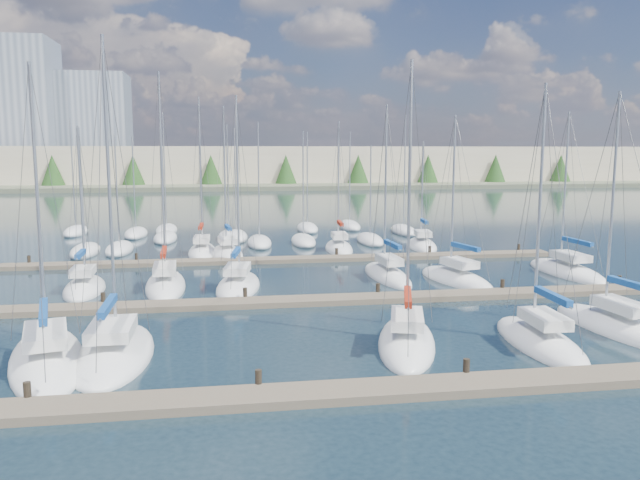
{
  "coord_description": "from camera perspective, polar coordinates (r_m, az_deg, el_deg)",
  "views": [
    {
      "loc": [
        -5.11,
        -19.06,
        8.76
      ],
      "look_at": [
        0.0,
        14.0,
        4.0
      ],
      "focal_mm": 35.0,
      "sensor_mm": 36.0,
      "label": 1
    }
  ],
  "objects": [
    {
      "name": "shoreline",
      "position": [
        169.03,
        -11.67,
        7.49
      ],
      "size": [
        400.0,
        60.0,
        38.0
      ],
      "color": "#666B51",
      "rests_on": "ground"
    },
    {
      "name": "dock_near",
      "position": [
        23.33,
        4.63,
        -13.58
      ],
      "size": [
        44.0,
        1.93,
        1.1
      ],
      "color": "#6B5E4C",
      "rests_on": "ground"
    },
    {
      "name": "sailboat_h",
      "position": [
        42.24,
        -20.73,
        -4.15
      ],
      "size": [
        2.76,
        6.49,
        11.08
      ],
      "rotation": [
        0.0,
        0.0,
        0.05
      ],
      "color": "white",
      "rests_on": "ground"
    },
    {
      "name": "ground",
      "position": [
        79.71,
        -5.06,
        1.76
      ],
      "size": [
        400.0,
        400.0,
        0.0
      ],
      "primitive_type": "plane",
      "color": "#1B2C36",
      "rests_on": "ground"
    },
    {
      "name": "sailboat_n",
      "position": [
        54.66,
        -10.71,
        -1.05
      ],
      "size": [
        2.5,
        7.83,
        14.09
      ],
      "rotation": [
        0.0,
        0.0,
        -0.02
      ],
      "color": "white",
      "rests_on": "ground"
    },
    {
      "name": "dock_far",
      "position": [
        50.08,
        -2.8,
        -1.81
      ],
      "size": [
        44.0,
        1.93,
        1.1
      ],
      "color": "#6B5E4C",
      "rests_on": "ground"
    },
    {
      "name": "sailboat_e",
      "position": [
        30.45,
        19.44,
        -8.74
      ],
      "size": [
        2.83,
        7.88,
        12.5
      ],
      "rotation": [
        0.0,
        0.0,
        -0.04
      ],
      "color": "white",
      "rests_on": "ground"
    },
    {
      "name": "distant_boats",
      "position": [
        63.39,
        -8.02,
        0.35
      ],
      "size": [
        36.93,
        20.75,
        13.3
      ],
      "color": "#9EA0A5",
      "rests_on": "ground"
    },
    {
      "name": "dock_mid",
      "position": [
        36.47,
        -0.49,
        -5.55
      ],
      "size": [
        44.0,
        1.93,
        1.1
      ],
      "color": "#6B5E4C",
      "rests_on": "ground"
    },
    {
      "name": "sailboat_c",
      "position": [
        28.61,
        -18.29,
        -9.78
      ],
      "size": [
        3.36,
        8.69,
        14.29
      ],
      "rotation": [
        0.0,
        0.0,
        0.01
      ],
      "color": "white",
      "rests_on": "ground"
    },
    {
      "name": "sailboat_q",
      "position": [
        58.11,
        9.31,
        -0.5
      ],
      "size": [
        3.47,
        7.26,
        10.42
      ],
      "rotation": [
        0.0,
        0.0,
        -0.15
      ],
      "color": "white",
      "rests_on": "ground"
    },
    {
      "name": "sailboat_l",
      "position": [
        43.4,
        12.32,
        -3.49
      ],
      "size": [
        4.17,
        8.13,
        11.92
      ],
      "rotation": [
        0.0,
        0.0,
        0.22
      ],
      "color": "white",
      "rests_on": "ground"
    },
    {
      "name": "sailboat_p",
      "position": [
        55.89,
        1.74,
        -0.72
      ],
      "size": [
        2.8,
        7.14,
        12.13
      ],
      "rotation": [
        0.0,
        0.0,
        -0.07
      ],
      "color": "white",
      "rests_on": "ground"
    },
    {
      "name": "sailboat_k",
      "position": [
        43.85,
        6.17,
        -3.22
      ],
      "size": [
        2.62,
        8.39,
        12.71
      ],
      "rotation": [
        0.0,
        0.0,
        0.04
      ],
      "color": "white",
      "rests_on": "ground"
    },
    {
      "name": "sailboat_m",
      "position": [
        48.45,
        21.59,
        -2.68
      ],
      "size": [
        3.02,
        8.96,
        12.34
      ],
      "rotation": [
        0.0,
        0.0,
        0.03
      ],
      "color": "white",
      "rests_on": "ground"
    },
    {
      "name": "sailboat_d",
      "position": [
        29.02,
        7.91,
        -9.17
      ],
      "size": [
        4.74,
        8.64,
        13.51
      ],
      "rotation": [
        0.0,
        0.0,
        -0.28
      ],
      "color": "white",
      "rests_on": "ground"
    },
    {
      "name": "sailboat_b",
      "position": [
        28.8,
        -23.67,
        -9.96
      ],
      "size": [
        5.27,
        10.05,
        13.09
      ],
      "rotation": [
        0.0,
        0.0,
        0.25
      ],
      "color": "white",
      "rests_on": "ground"
    },
    {
      "name": "sailboat_o",
      "position": [
        53.4,
        -8.48,
        -1.22
      ],
      "size": [
        3.29,
        7.21,
        13.25
      ],
      "rotation": [
        0.0,
        0.0,
        0.11
      ],
      "color": "white",
      "rests_on": "ground"
    },
    {
      "name": "sailboat_i",
      "position": [
        41.77,
        -13.94,
        -3.98
      ],
      "size": [
        3.05,
        9.07,
        14.52
      ],
      "rotation": [
        0.0,
        0.0,
        0.06
      ],
      "color": "white",
      "rests_on": "ground"
    },
    {
      "name": "sailboat_f",
      "position": [
        34.27,
        25.33,
        -7.2
      ],
      "size": [
        3.22,
        8.79,
        12.37
      ],
      "rotation": [
        0.0,
        0.0,
        0.1
      ],
      "color": "white",
      "rests_on": "ground"
    },
    {
      "name": "sailboat_j",
      "position": [
        40.63,
        -7.48,
        -4.16
      ],
      "size": [
        3.74,
        7.99,
        13.02
      ],
      "rotation": [
        0.0,
        0.0,
        -0.14
      ],
      "color": "white",
      "rests_on": "ground"
    }
  ]
}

